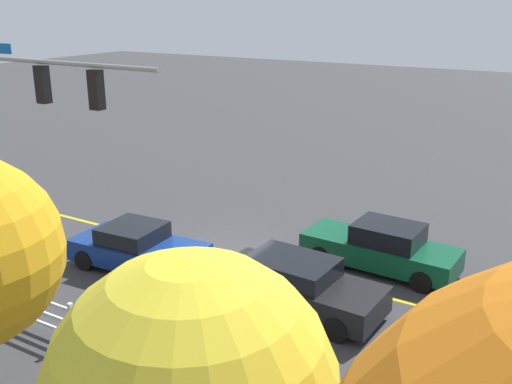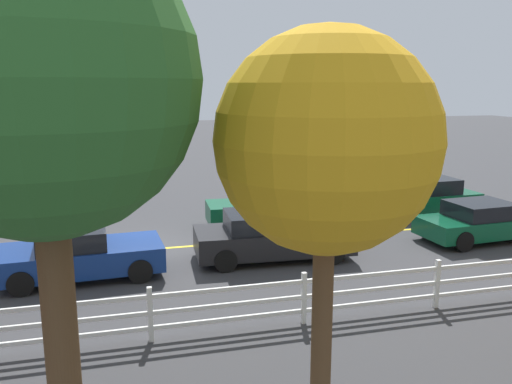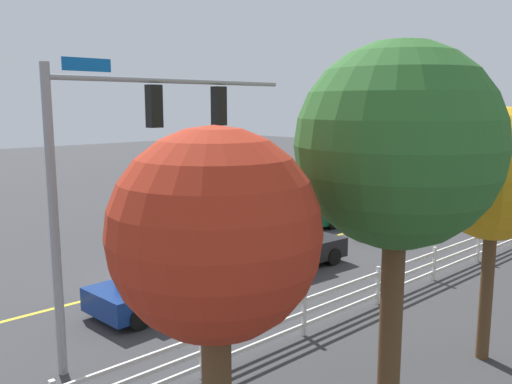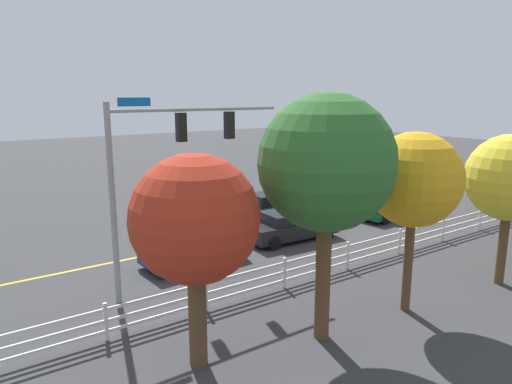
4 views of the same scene
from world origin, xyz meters
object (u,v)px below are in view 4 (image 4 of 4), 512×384
at_px(car_0, 389,206).
at_px(car_1, 266,208).
at_px(car_4, 193,248).
at_px(tree_3, 326,164).
at_px(tree_2, 195,221).
at_px(car_2, 344,194).
at_px(tree_0, 414,180).
at_px(car_3, 290,226).
at_px(tree_5, 510,178).

bearing_deg(car_0, car_1, 147.28).
bearing_deg(car_4, tree_3, -91.17).
height_order(tree_2, tree_3, tree_3).
bearing_deg(car_2, tree_3, 40.37).
height_order(car_2, tree_0, tree_0).
bearing_deg(tree_3, tree_2, -12.72).
relative_size(car_2, tree_3, 0.59).
xyz_separation_m(car_4, tree_3, (-0.28, 7.53, 4.44)).
height_order(car_1, tree_2, tree_2).
bearing_deg(car_0, tree_3, -151.33).
relative_size(car_2, tree_2, 0.74).
xyz_separation_m(car_3, car_4, (5.40, 0.22, -0.04)).
xyz_separation_m(car_2, tree_0, (9.09, 11.72, 3.63)).
bearing_deg(tree_2, car_4, -116.27).
bearing_deg(tree_3, car_4, -87.86).
bearing_deg(car_3, car_2, 29.54).
bearing_deg(tree_2, tree_3, 167.28).
height_order(car_1, car_3, car_1).
xyz_separation_m(car_0, car_4, (12.73, 0.27, 0.03)).
bearing_deg(car_1, car_4, 32.95).
distance_m(tree_2, tree_3, 3.88).
relative_size(car_2, car_3, 0.89).
bearing_deg(car_3, car_4, -174.47).
height_order(car_1, car_2, car_1).
distance_m(car_1, tree_5, 12.76).
xyz_separation_m(tree_2, tree_3, (-3.60, 0.81, 1.19)).
bearing_deg(tree_0, car_4, -64.40).
xyz_separation_m(car_0, car_1, (6.19, -3.47, 0.08)).
xyz_separation_m(car_4, tree_2, (3.32, 6.72, 3.25)).
bearing_deg(car_0, car_2, 84.83).
bearing_deg(car_4, car_2, 13.57).
distance_m(car_2, tree_3, 17.54).
bearing_deg(tree_5, car_3, -70.63).
bearing_deg(tree_0, car_2, -127.81).
relative_size(car_2, tree_5, 0.74).
relative_size(car_3, tree_5, 0.84).
xyz_separation_m(car_2, car_4, (12.84, 3.90, -0.04)).
xyz_separation_m(car_1, tree_0, (2.79, 11.56, 3.62)).
relative_size(car_0, tree_2, 0.81).
bearing_deg(car_4, car_0, -2.10).
bearing_deg(car_2, car_4, 14.94).
relative_size(car_4, tree_3, 0.61).
distance_m(tree_2, tree_5, 11.88).
height_order(tree_0, tree_5, tree_0).
height_order(car_0, car_3, car_3).
xyz_separation_m(car_2, tree_2, (16.16, 10.62, 3.21)).
bearing_deg(car_1, tree_3, 64.14).
distance_m(car_2, car_3, 8.30).
bearing_deg(car_1, car_0, 153.86).
bearing_deg(tree_3, tree_5, 173.66).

